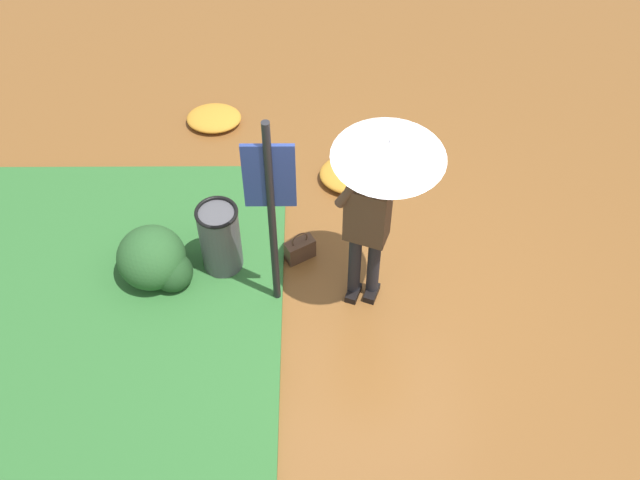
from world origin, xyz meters
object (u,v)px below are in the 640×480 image
(person_with_umbrella, at_px, (379,182))
(info_sign_post, at_px, (271,198))
(trash_bin, at_px, (220,239))
(handbag, at_px, (300,249))

(person_with_umbrella, bearing_deg, info_sign_post, -175.26)
(trash_bin, bearing_deg, info_sign_post, -35.83)
(person_with_umbrella, height_order, info_sign_post, info_sign_post)
(info_sign_post, distance_m, handbag, 1.43)
(person_with_umbrella, relative_size, info_sign_post, 0.89)
(info_sign_post, relative_size, trash_bin, 2.76)
(handbag, height_order, trash_bin, trash_bin)
(handbag, distance_m, trash_bin, 0.83)
(person_with_umbrella, relative_size, trash_bin, 2.45)
(person_with_umbrella, height_order, handbag, person_with_umbrella)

